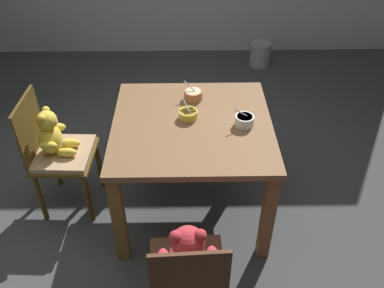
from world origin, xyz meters
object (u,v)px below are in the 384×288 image
object	(u,v)px
porridge_bowl_white_near_right	(244,120)
porridge_bowl_terracotta_far_center	(193,95)
teddy_chair_near_left	(56,146)
metal_pail	(260,54)
teddy_chair_near_front	(188,266)
dining_table	(192,139)
porridge_bowl_yellow_center	(188,114)

from	to	relation	value
porridge_bowl_white_near_right	porridge_bowl_terracotta_far_center	bearing A→B (deg)	135.45
teddy_chair_near_left	metal_pail	bearing A→B (deg)	53.35
teddy_chair_near_front	porridge_bowl_white_near_right	size ratio (longest dim) A/B	6.74
dining_table	teddy_chair_near_left	size ratio (longest dim) A/B	1.13
porridge_bowl_terracotta_far_center	dining_table	bearing A→B (deg)	-92.40
porridge_bowl_white_near_right	metal_pail	world-z (taller)	porridge_bowl_white_near_right
teddy_chair_near_left	metal_pail	distance (m)	2.72
dining_table	porridge_bowl_yellow_center	distance (m)	0.16
teddy_chair_near_front	porridge_bowl_yellow_center	bearing A→B (deg)	-3.42
metal_pail	dining_table	bearing A→B (deg)	-110.45
porridge_bowl_terracotta_far_center	teddy_chair_near_front	bearing A→B (deg)	-92.27
porridge_bowl_yellow_center	metal_pail	bearing A→B (deg)	68.50
teddy_chair_near_left	teddy_chair_near_front	world-z (taller)	teddy_chair_near_left
teddy_chair_near_front	metal_pail	distance (m)	3.19
teddy_chair_near_left	teddy_chair_near_front	bearing A→B (deg)	-45.41
dining_table	teddy_chair_near_left	xyz separation A→B (m)	(-0.90, 0.06, -0.10)
teddy_chair_near_left	metal_pail	world-z (taller)	teddy_chair_near_left
porridge_bowl_yellow_center	metal_pail	world-z (taller)	porridge_bowl_yellow_center
dining_table	porridge_bowl_yellow_center	bearing A→B (deg)	113.90
teddy_chair_near_left	porridge_bowl_yellow_center	size ratio (longest dim) A/B	7.32
teddy_chair_near_front	porridge_bowl_terracotta_far_center	world-z (taller)	porridge_bowl_terracotta_far_center
teddy_chair_near_front	teddy_chair_near_left	bearing A→B (deg)	39.27
dining_table	teddy_chair_near_left	distance (m)	0.91
dining_table	porridge_bowl_yellow_center	size ratio (longest dim) A/B	8.29
dining_table	teddy_chair_near_front	xyz separation A→B (m)	(-0.04, -0.90, -0.07)
metal_pail	porridge_bowl_white_near_right	bearing A→B (deg)	-102.50
porridge_bowl_yellow_center	dining_table	bearing A→B (deg)	-66.10
dining_table	porridge_bowl_white_near_right	size ratio (longest dim) A/B	7.90
porridge_bowl_white_near_right	teddy_chair_near_front	bearing A→B (deg)	-111.99
dining_table	porridge_bowl_white_near_right	world-z (taller)	porridge_bowl_white_near_right
porridge_bowl_white_near_right	metal_pail	xyz separation A→B (m)	(0.48, 2.18, -0.65)
porridge_bowl_white_near_right	porridge_bowl_yellow_center	size ratio (longest dim) A/B	1.05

